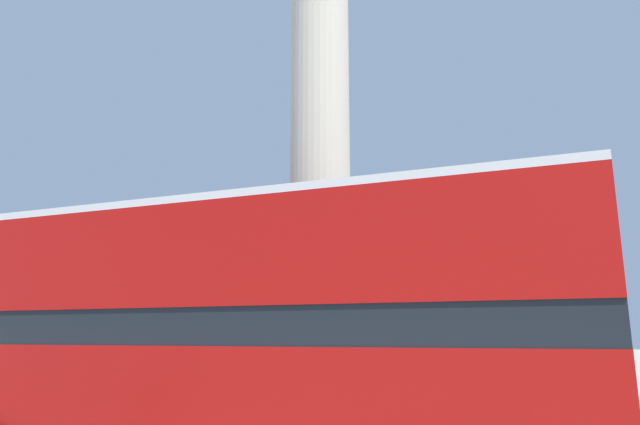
# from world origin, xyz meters

# --- Properties ---
(monument_column) EXTENTS (4.73, 4.73, 22.53)m
(monument_column) POSITION_xyz_m (0.00, 0.00, 8.25)
(monument_column) COLOR #BCB29E
(monument_column) RESTS_ON ground_plane
(bus_b) EXTENTS (11.12, 3.02, 4.45)m
(bus_b) POSITION_xyz_m (1.04, -5.91, 2.45)
(bus_b) COLOR #A80F0C
(bus_b) RESTS_ON ground_plane
(street_lamp) EXTENTS (0.42, 0.42, 5.58)m
(street_lamp) POSITION_xyz_m (3.46, -1.81, 3.15)
(street_lamp) COLOR black
(street_lamp) RESTS_ON ground_plane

